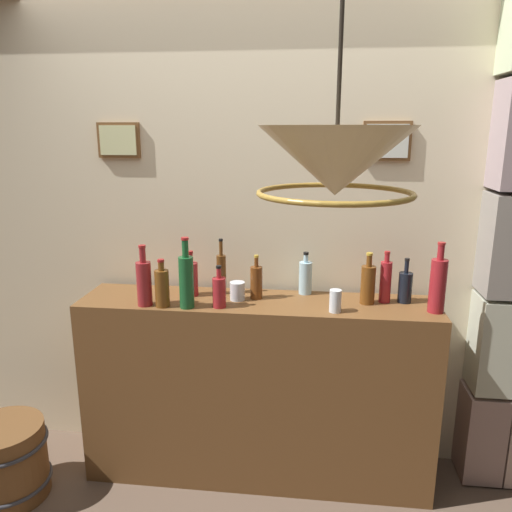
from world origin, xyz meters
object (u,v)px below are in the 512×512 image
at_px(liquor_bottle_mezcal, 191,278).
at_px(wooden_barrel, 6,461).
at_px(liquor_bottle_sherry, 186,280).
at_px(liquor_bottle_vodka, 438,284).
at_px(liquor_bottle_vermouth, 405,287).
at_px(liquor_bottle_rye, 256,282).
at_px(pendant_lamp, 336,163).
at_px(liquor_bottle_whiskey, 221,273).
at_px(glass_tumbler_rocks, 237,291).
at_px(liquor_bottle_brandy, 368,284).
at_px(liquor_bottle_tequila, 305,277).
at_px(liquor_bottle_rum, 162,287).
at_px(glass_tumbler_highball, 335,301).
at_px(liquor_bottle_amaro, 219,292).
at_px(liquor_bottle_gin, 144,282).
at_px(liquor_bottle_scotch, 386,281).

height_order(liquor_bottle_mezcal, wooden_barrel, liquor_bottle_mezcal).
bearing_deg(liquor_bottle_mezcal, liquor_bottle_sherry, -82.69).
height_order(liquor_bottle_vodka, liquor_bottle_vermouth, liquor_bottle_vodka).
bearing_deg(liquor_bottle_vodka, liquor_bottle_vermouth, 135.74).
bearing_deg(liquor_bottle_rye, liquor_bottle_mezcal, 178.58).
distance_m(liquor_bottle_vodka, pendant_lamp, 1.24).
xyz_separation_m(liquor_bottle_whiskey, wooden_barrel, (-1.07, -0.44, -0.92)).
relative_size(glass_tumbler_rocks, wooden_barrel, 0.22).
height_order(liquor_bottle_vermouth, liquor_bottle_brandy, liquor_bottle_brandy).
bearing_deg(liquor_bottle_whiskey, liquor_bottle_tequila, 6.44).
bearing_deg(liquor_bottle_vermouth, liquor_bottle_rum, -170.39).
bearing_deg(liquor_bottle_brandy, glass_tumbler_highball, -139.60).
bearing_deg(liquor_bottle_amaro, liquor_bottle_mezcal, 138.54).
bearing_deg(liquor_bottle_amaro, liquor_bottle_tequila, 31.78).
bearing_deg(liquor_bottle_sherry, wooden_barrel, -167.70).
relative_size(liquor_bottle_vodka, liquor_bottle_mezcal, 1.43).
bearing_deg(liquor_bottle_vermouth, liquor_bottle_rye, -177.81).
relative_size(liquor_bottle_gin, glass_tumbler_highball, 2.80).
xyz_separation_m(liquor_bottle_scotch, liquor_bottle_rum, (-1.10, -0.20, -0.01)).
xyz_separation_m(liquor_bottle_amaro, glass_tumbler_rocks, (0.07, 0.12, -0.03)).
relative_size(liquor_bottle_rye, wooden_barrel, 0.54).
bearing_deg(liquor_bottle_scotch, liquor_bottle_brandy, -160.25).
distance_m(liquor_bottle_vermouth, liquor_bottle_sherry, 1.10).
bearing_deg(glass_tumbler_rocks, liquor_bottle_sherry, -148.69).
distance_m(liquor_bottle_whiskey, glass_tumbler_rocks, 0.15).
xyz_separation_m(liquor_bottle_sherry, liquor_bottle_gin, (-0.22, 0.01, -0.02)).
xyz_separation_m(liquor_bottle_amaro, liquor_bottle_rum, (-0.28, -0.02, 0.02)).
xyz_separation_m(liquor_bottle_rye, liquor_bottle_mezcal, (-0.35, 0.01, 0.00)).
distance_m(liquor_bottle_amaro, glass_tumbler_rocks, 0.14).
height_order(liquor_bottle_scotch, wooden_barrel, liquor_bottle_scotch).
distance_m(liquor_bottle_amaro, liquor_bottle_gin, 0.38).
bearing_deg(liquor_bottle_amaro, glass_tumbler_rocks, 58.11).
height_order(liquor_bottle_amaro, liquor_bottle_mezcal, liquor_bottle_mezcal).
relative_size(liquor_bottle_sherry, wooden_barrel, 0.82).
height_order(liquor_bottle_vodka, liquor_bottle_whiskey, liquor_bottle_vodka).
bearing_deg(glass_tumbler_highball, liquor_bottle_vermouth, 26.93).
xyz_separation_m(liquor_bottle_rye, pendant_lamp, (0.34, -1.02, 0.67)).
bearing_deg(pendant_lamp, glass_tumbler_highball, 86.27).
height_order(liquor_bottle_rye, liquor_bottle_amaro, liquor_bottle_rye).
height_order(liquor_bottle_sherry, glass_tumbler_rocks, liquor_bottle_sherry).
height_order(liquor_bottle_whiskey, liquor_bottle_amaro, liquor_bottle_whiskey).
bearing_deg(liquor_bottle_rye, liquor_bottle_scotch, 1.86).
bearing_deg(liquor_bottle_rye, glass_tumbler_highball, -20.72).
bearing_deg(glass_tumbler_rocks, liquor_bottle_mezcal, 170.31).
distance_m(liquor_bottle_tequila, liquor_bottle_rum, 0.75).
relative_size(liquor_bottle_amaro, liquor_bottle_brandy, 0.81).
relative_size(liquor_bottle_scotch, glass_tumbler_highball, 2.41).
relative_size(liquor_bottle_vodka, wooden_barrel, 0.79).
height_order(liquor_bottle_rum, glass_tumbler_highball, liquor_bottle_rum).
bearing_deg(liquor_bottle_scotch, liquor_bottle_rum, -169.92).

